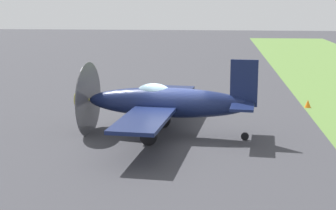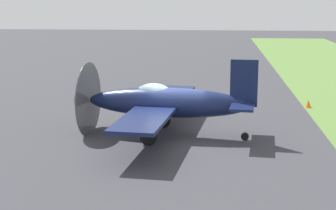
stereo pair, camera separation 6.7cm
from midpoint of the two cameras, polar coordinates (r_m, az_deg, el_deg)
name	(u,v)px [view 1 (the left image)]	position (r m, az deg, el deg)	size (l,w,h in m)	color
ground_plane	(176,139)	(22.84, 0.74, -3.68)	(160.00, 160.00, 0.00)	#38383D
airplane_lead	(164,102)	(22.92, -0.49, 0.28)	(10.22, 8.09, 3.63)	#141E47
runway_marker_cone	(308,104)	(30.29, 14.87, 0.14)	(0.36, 0.36, 0.44)	orange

